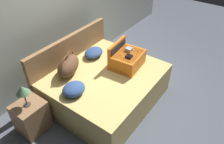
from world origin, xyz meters
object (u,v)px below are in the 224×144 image
at_px(nightstand, 31,117).
at_px(bed, 107,87).
at_px(pillow_center_head, 74,89).
at_px(pillow_near_headboard, 94,53).
at_px(hard_case_large, 127,58).
at_px(duffel_bag, 68,66).
at_px(table_lamp, 22,90).

bearing_deg(nightstand, bed, -23.99).
bearing_deg(pillow_center_head, nightstand, 142.48).
bearing_deg(pillow_near_headboard, pillow_center_head, -156.51).
bearing_deg(nightstand, pillow_near_headboard, -0.27).
xyz_separation_m(hard_case_large, duffel_bag, (-0.75, 0.66, 0.00)).
xyz_separation_m(bed, pillow_near_headboard, (0.30, 0.53, 0.36)).
distance_m(pillow_near_headboard, pillow_center_head, 1.04).
distance_m(bed, pillow_near_headboard, 0.71).
xyz_separation_m(hard_case_large, nightstand, (-1.61, 0.68, -0.47)).
bearing_deg(hard_case_large, duffel_bag, 132.86).
distance_m(hard_case_large, table_lamp, 1.74).
relative_size(hard_case_large, pillow_center_head, 1.65).
xyz_separation_m(duffel_bag, nightstand, (-0.86, 0.01, -0.47)).
relative_size(pillow_near_headboard, table_lamp, 1.12).
height_order(hard_case_large, duffel_bag, hard_case_large).
bearing_deg(bed, table_lamp, 156.01).
xyz_separation_m(bed, pillow_center_head, (-0.65, 0.11, 0.37)).
distance_m(hard_case_large, nightstand, 1.80).
bearing_deg(bed, duffel_bag, 123.23).
relative_size(duffel_bag, pillow_center_head, 1.72).
distance_m(pillow_near_headboard, table_lamp, 1.51).
distance_m(nightstand, table_lamp, 0.55).
height_order(bed, pillow_near_headboard, pillow_near_headboard).
bearing_deg(pillow_near_headboard, hard_case_large, -81.03).
height_order(duffel_bag, pillow_near_headboard, duffel_bag).
distance_m(duffel_bag, pillow_center_head, 0.52).
height_order(bed, nightstand, bed).
xyz_separation_m(bed, table_lamp, (-1.20, 0.53, 0.52)).
relative_size(duffel_bag, nightstand, 1.18).
bearing_deg(table_lamp, nightstand, 153.43).
bearing_deg(hard_case_large, pillow_center_head, 160.90).
bearing_deg(pillow_center_head, pillow_near_headboard, 23.49).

